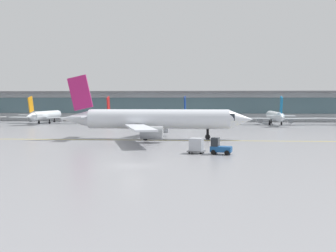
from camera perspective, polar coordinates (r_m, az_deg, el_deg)
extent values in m
plane|color=gray|center=(42.89, -4.88, -5.52)|extent=(400.00, 400.00, 0.00)
cube|color=yellow|center=(69.44, -1.50, -1.98)|extent=(110.00, 0.36, 0.01)
cube|color=#B2B7BC|center=(136.63, 1.47, 2.70)|extent=(161.21, 8.00, 9.00)
cube|color=slate|center=(132.54, 1.39, 2.86)|extent=(154.76, 0.16, 5.04)
cube|color=slate|center=(135.13, 1.44, 4.72)|extent=(167.66, 11.00, 0.60)
cylinder|color=white|center=(123.72, -16.56, 1.48)|extent=(3.19, 17.01, 2.35)
cone|color=white|center=(132.80, -14.85, 1.65)|extent=(2.37, 2.93, 2.23)
cube|color=black|center=(131.05, -15.16, 1.75)|extent=(1.94, 2.20, 0.82)
cone|color=white|center=(114.34, -18.64, 1.27)|extent=(2.18, 3.85, 2.00)
cube|color=white|center=(125.05, -19.33, 1.15)|extent=(9.87, 5.23, 0.19)
cylinder|color=#999EA3|center=(125.16, -18.32, 0.87)|extent=(1.57, 2.56, 1.45)
cube|color=white|center=(120.16, -14.19, 1.15)|extent=(9.92, 4.36, 0.19)
cylinder|color=#999EA3|center=(121.87, -14.86, 0.86)|extent=(1.57, 2.56, 1.45)
cube|color=orange|center=(114.94, -18.51, 2.87)|extent=(0.41, 3.18, 4.42)
cube|color=white|center=(116.01, -19.19, 1.46)|extent=(3.53, 1.83, 0.17)
cube|color=white|center=(114.52, -17.65, 1.47)|extent=(3.53, 1.83, 0.17)
cylinder|color=black|center=(129.23, -15.49, 0.79)|extent=(0.30, 0.30, 1.24)
cylinder|color=black|center=(129.25, -15.49, 0.65)|extent=(0.41, 0.64, 0.62)
cylinder|color=black|center=(123.19, -17.48, 0.61)|extent=(0.30, 0.30, 1.24)
cylinder|color=black|center=(123.21, -17.48, 0.47)|extent=(0.41, 0.64, 0.62)
cylinder|color=black|center=(121.90, -16.12, 0.61)|extent=(0.30, 0.30, 1.24)
cylinder|color=black|center=(121.91, -16.12, 0.46)|extent=(0.41, 0.64, 0.62)
cylinder|color=silver|center=(120.55, -7.19, 1.55)|extent=(2.65, 16.95, 2.35)
cone|color=silver|center=(130.19, -6.25, 1.71)|extent=(2.28, 2.86, 2.23)
cube|color=black|center=(128.34, -6.42, 1.81)|extent=(1.87, 2.15, 0.82)
cone|color=silver|center=(110.49, -8.36, 1.35)|extent=(2.06, 3.79, 2.00)
cube|color=silver|center=(120.69, -10.12, 1.21)|extent=(9.90, 4.95, 0.19)
cylinder|color=#999EA3|center=(121.22, -9.11, 0.93)|extent=(1.49, 2.51, 1.45)
cube|color=silver|center=(118.06, -4.49, 1.21)|extent=(9.91, 4.64, 0.19)
cylinder|color=#999EA3|center=(119.45, -5.32, 0.92)|extent=(1.49, 2.51, 1.45)
cube|color=red|center=(111.14, -8.28, 3.00)|extent=(0.30, 3.17, 4.42)
cube|color=silver|center=(111.89, -9.09, 1.55)|extent=(3.48, 1.72, 0.17)
cube|color=silver|center=(111.08, -7.37, 1.55)|extent=(3.48, 1.72, 0.17)
cylinder|color=black|center=(126.41, -6.61, 0.83)|extent=(0.30, 0.30, 1.24)
cylinder|color=black|center=(126.42, -6.60, 0.69)|extent=(0.39, 0.63, 0.62)
cylinder|color=black|center=(119.64, -8.07, 0.66)|extent=(0.30, 0.30, 1.24)
cylinder|color=black|center=(119.66, -8.07, 0.51)|extent=(0.39, 0.63, 0.62)
cylinder|color=black|center=(118.95, -6.58, 0.66)|extent=(0.30, 0.30, 1.24)
cylinder|color=black|center=(118.96, -6.58, 0.51)|extent=(0.39, 0.63, 0.62)
cylinder|color=white|center=(113.34, 2.86, 1.44)|extent=(3.49, 17.03, 2.35)
cone|color=white|center=(123.16, 3.29, 1.61)|extent=(2.42, 2.96, 2.23)
cube|color=black|center=(121.28, 3.22, 1.72)|extent=(1.97, 2.23, 0.82)
cone|color=white|center=(103.06, 2.33, 1.22)|extent=(2.25, 3.88, 2.00)
cube|color=white|center=(112.71, -0.25, 1.10)|extent=(9.85, 5.37, 0.19)
cylinder|color=#999EA3|center=(113.50, 0.80, 0.79)|extent=(1.62, 2.58, 1.45)
cube|color=white|center=(111.59, 5.87, 1.06)|extent=(9.92, 4.20, 0.19)
cylinder|color=#999EA3|center=(112.75, 4.91, 0.76)|extent=(1.62, 2.58, 1.45)
cube|color=navy|center=(103.72, 2.38, 2.99)|extent=(0.46, 3.18, 4.42)
cube|color=white|center=(104.26, 1.44, 1.44)|extent=(3.56, 1.89, 0.17)
cube|color=white|center=(103.91, 3.33, 1.43)|extent=(3.56, 1.89, 0.17)
cylinder|color=black|center=(119.31, 3.13, 0.69)|extent=(0.30, 0.30, 1.24)
cylinder|color=black|center=(119.33, 3.13, 0.54)|extent=(0.42, 0.65, 0.62)
cylinder|color=black|center=(112.21, 1.99, 0.50)|extent=(0.30, 0.30, 1.24)
cylinder|color=black|center=(112.23, 1.99, 0.34)|extent=(0.42, 0.65, 0.62)
cylinder|color=black|center=(111.91, 3.61, 0.49)|extent=(0.30, 0.30, 1.24)
cylinder|color=black|center=(111.93, 3.60, 0.33)|extent=(0.42, 0.65, 0.62)
cylinder|color=white|center=(116.29, 14.59, 1.38)|extent=(2.62, 16.95, 2.35)
cone|color=white|center=(126.03, 13.86, 1.56)|extent=(2.28, 2.85, 2.23)
cube|color=black|center=(124.16, 14.00, 1.66)|extent=(1.87, 2.14, 0.82)
cone|color=white|center=(106.11, 15.50, 1.16)|extent=(2.06, 3.79, 2.00)
cube|color=white|center=(114.12, 11.72, 1.06)|extent=(9.90, 4.93, 0.19)
cylinder|color=#999EA3|center=(115.41, 12.61, 0.75)|extent=(1.49, 2.51, 1.45)
cube|color=white|center=(116.09, 17.63, 1.00)|extent=(9.91, 4.66, 0.19)
cylinder|color=#999EA3|center=(116.74, 16.58, 0.72)|extent=(1.49, 2.51, 1.45)
cube|color=#1472B2|center=(106.76, 15.45, 2.88)|extent=(0.30, 3.17, 4.42)
cube|color=white|center=(106.82, 14.49, 1.38)|extent=(3.48, 1.71, 0.17)
cube|color=white|center=(107.43, 16.31, 1.36)|extent=(3.48, 1.71, 0.17)
cylinder|color=black|center=(122.21, 14.13, 0.65)|extent=(0.30, 0.30, 1.24)
cylinder|color=black|center=(122.22, 14.13, 0.50)|extent=(0.39, 0.63, 0.62)
cylinder|color=black|center=(114.76, 13.91, 0.46)|extent=(0.30, 0.30, 1.24)
cylinder|color=black|center=(114.77, 13.90, 0.31)|extent=(0.39, 0.63, 0.62)
cylinder|color=black|center=(115.28, 15.47, 0.45)|extent=(0.30, 0.30, 1.24)
cylinder|color=black|center=(115.30, 15.46, 0.30)|extent=(0.39, 0.63, 0.62)
cube|color=white|center=(119.48, 21.94, 0.98)|extent=(9.89, 5.02, 0.19)
cylinder|color=silver|center=(71.17, -1.34, 0.97)|extent=(24.34, 3.38, 3.38)
cone|color=silver|center=(71.19, 10.11, 0.91)|extent=(4.06, 3.21, 3.21)
cube|color=black|center=(70.95, 7.94, 1.27)|extent=(3.04, 2.64, 1.18)
cone|color=silver|center=(74.13, -12.86, 0.98)|extent=(5.41, 2.87, 2.87)
cube|color=silver|center=(80.02, -2.14, 0.60)|extent=(6.90, 14.26, 0.28)
cylinder|color=#999EA3|center=(77.15, -1.27, -0.21)|extent=(3.58, 2.09, 2.09)
cube|color=silver|center=(62.89, -3.92, -0.25)|extent=(6.91, 14.26, 0.28)
cylinder|color=#999EA3|center=(65.52, -2.27, -0.91)|extent=(3.58, 2.09, 2.09)
cube|color=#B21E66|center=(73.75, -12.10, 4.54)|extent=(4.56, 0.36, 6.37)
cube|color=silver|center=(76.07, -11.25, 1.46)|extent=(2.39, 4.97, 0.24)
cube|color=silver|center=(71.30, -12.32, 1.30)|extent=(2.39, 4.97, 0.24)
cylinder|color=black|center=(71.01, 5.52, -1.15)|extent=(0.44, 0.44, 1.79)
cylinder|color=black|center=(71.05, 5.52, -1.50)|extent=(0.89, 0.55, 0.89)
cylinder|color=black|center=(73.82, -2.70, -0.95)|extent=(0.44, 0.44, 1.79)
cylinder|color=black|center=(73.86, -2.69, -1.29)|extent=(0.89, 0.55, 0.89)
cylinder|color=black|center=(69.30, -3.16, -1.25)|extent=(0.44, 0.44, 1.79)
cylinder|color=black|center=(69.34, -3.16, -1.62)|extent=(0.89, 0.55, 0.89)
cube|color=#194C8C|center=(51.92, 7.39, -3.21)|extent=(2.86, 2.00, 0.70)
cube|color=#1E2328|center=(51.97, 6.58, -2.20)|extent=(1.18, 1.42, 1.10)
cylinder|color=black|center=(52.49, 8.44, -3.53)|extent=(0.64, 0.36, 0.60)
cylinder|color=black|center=(51.13, 8.17, -3.72)|extent=(0.64, 0.36, 0.60)
cylinder|color=black|center=(52.81, 6.63, -3.47)|extent=(0.64, 0.36, 0.60)
cylinder|color=black|center=(51.46, 6.30, -3.65)|extent=(0.64, 0.36, 0.60)
cube|color=#595B60|center=(52.68, 3.95, -3.49)|extent=(2.43, 2.07, 0.12)
cube|color=#B2B7C1|center=(52.58, 3.95, -2.56)|extent=(1.92, 1.85, 1.60)
cylinder|color=black|center=(53.19, 4.92, -3.61)|extent=(0.24, 0.15, 0.22)
cylinder|color=black|center=(51.84, 4.56, -3.80)|extent=(0.24, 0.15, 0.22)
cylinder|color=black|center=(53.56, 3.36, -3.55)|extent=(0.24, 0.15, 0.22)
cylinder|color=black|center=(52.22, 2.96, -3.74)|extent=(0.24, 0.15, 0.22)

